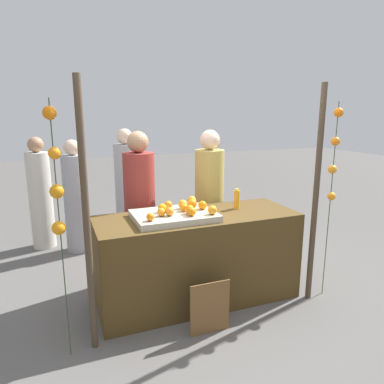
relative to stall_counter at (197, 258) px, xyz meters
name	(u,v)px	position (x,y,z in m)	size (l,w,h in m)	color
ground_plane	(197,298)	(0.00, 0.00, -0.44)	(24.00, 24.00, 0.00)	#565451
stall_counter	(197,258)	(0.00, 0.00, 0.00)	(1.98, 0.73, 0.89)	#4C3819
orange_tray	(174,216)	(-0.25, -0.03, 0.47)	(0.76, 0.54, 0.06)	#B2AD99
orange_0	(202,205)	(0.04, -0.02, 0.54)	(0.08, 0.08, 0.08)	orange
orange_1	(212,210)	(0.06, -0.21, 0.54)	(0.08, 0.08, 0.08)	orange
orange_2	(184,207)	(-0.15, -0.02, 0.54)	(0.08, 0.08, 0.08)	orange
orange_3	(170,212)	(-0.32, -0.11, 0.54)	(0.08, 0.08, 0.08)	orange
orange_4	(168,205)	(-0.26, 0.13, 0.54)	(0.08, 0.08, 0.08)	orange
orange_5	(161,212)	(-0.39, -0.09, 0.54)	(0.08, 0.08, 0.08)	orange
orange_6	(192,200)	(0.01, 0.18, 0.55)	(0.09, 0.09, 0.09)	orange
orange_7	(162,208)	(-0.35, 0.02, 0.54)	(0.08, 0.08, 0.08)	orange
orange_8	(183,204)	(-0.13, 0.07, 0.55)	(0.09, 0.09, 0.09)	orange
orange_9	(192,212)	(-0.14, -0.19, 0.54)	(0.08, 0.08, 0.08)	orange
orange_10	(150,217)	(-0.52, -0.20, 0.54)	(0.07, 0.07, 0.07)	orange
orange_11	(192,204)	(-0.03, 0.06, 0.55)	(0.09, 0.09, 0.09)	orange
orange_12	(190,209)	(-0.13, -0.12, 0.55)	(0.08, 0.08, 0.08)	orange
juice_bottle	(237,199)	(0.47, 0.08, 0.54)	(0.06, 0.06, 0.21)	orange
chalkboard_sign	(210,308)	(-0.12, -0.57, -0.21)	(0.36, 0.03, 0.48)	brown
vendor_left	(140,214)	(-0.43, 0.61, 0.34)	(0.34, 0.34, 1.67)	maroon
vendor_right	(209,207)	(0.40, 0.61, 0.34)	(0.34, 0.34, 1.67)	tan
crowd_person_0	(76,200)	(-1.03, 1.79, 0.26)	(0.30, 0.30, 1.52)	#99999E
crowd_person_1	(213,187)	(1.06, 1.96, 0.25)	(0.30, 0.30, 1.50)	tan
crowd_person_2	(127,190)	(-0.31, 1.96, 0.32)	(0.33, 0.33, 1.64)	#99999E
crowd_person_3	(41,197)	(-1.47, 2.11, 0.28)	(0.31, 0.31, 1.54)	beige
canopy_post_left	(87,221)	(-1.07, -0.40, 0.62)	(0.06, 0.06, 2.13)	#473828
canopy_post_right	(316,197)	(1.07, -0.40, 0.62)	(0.06, 0.06, 2.13)	#473828
garland_strand_left	(56,179)	(-1.26, -0.45, 0.97)	(0.11, 0.11, 1.96)	#2D4C23
garland_strand_right	(334,155)	(1.26, -0.39, 1.02)	(0.10, 0.09, 1.96)	#2D4C23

